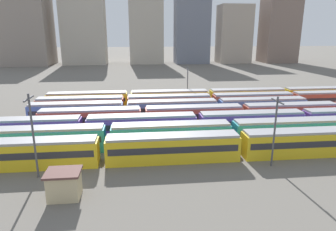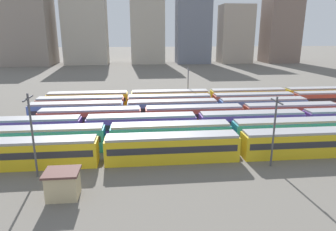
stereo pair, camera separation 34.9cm
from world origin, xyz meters
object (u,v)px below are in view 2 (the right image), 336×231
Objects in this scene: train_track_2 at (197,124)px; train_track_6 at (248,96)px; train_track_4 at (172,109)px; catenary_pole_0 at (274,128)px; train_track_3 at (336,112)px; catenary_pole_2 at (32,132)px; train_track_5 at (253,101)px; signal_hut at (63,184)px; train_track_0 at (240,145)px; train_track_1 at (231,133)px; catenary_pole_1 at (188,83)px.

train_track_2 is 0.80× the size of train_track_6.
train_track_4 is 26.16m from catenary_pole_0.
train_track_6 is at bearing 74.85° from catenary_pole_0.
train_track_6 is (-12.26, 15.60, 0.00)m from train_track_3.
train_track_2 is 26.50m from train_track_6.
catenary_pole_0 is (7.15, -13.44, 3.29)m from train_track_2.
train_track_2 is 0.66× the size of train_track_3.
train_track_4 is (-31.78, 5.20, -0.00)m from train_track_3.
catenary_pole_2 reaches higher than train_track_4.
train_track_5 is 26.00× the size of signal_hut.
train_track_0 and train_track_3 have the same top height.
train_track_3 is 2.02× the size of train_track_4.
train_track_3 and train_track_6 have the same top height.
train_track_4 is (-7.01, 20.80, -0.00)m from train_track_0.
train_track_0 and train_track_6 have the same top height.
train_track_4 is at bearing -164.57° from train_track_5.
train_track_1 is at bearing -115.02° from train_track_6.
train_track_0 is 5.52m from catenary_pole_0.
train_track_2 is 25.95m from signal_hut.
train_track_1 is at bearing 30.93° from signal_hut.
catenary_pole_1 is (5.38, 13.35, 3.00)m from train_track_4.
train_track_3 is 28.67m from catenary_pole_0.
train_track_1 is 0.80× the size of train_track_5.
train_track_3 is at bearing 20.12° from catenary_pole_2.
catenary_pole_2 is (-26.27, -3.09, 3.83)m from train_track_0.
catenary_pole_0 reaches higher than catenary_pole_1.
train_track_6 is at bearing -11.80° from catenary_pole_1.
train_track_2 is at bearing -95.49° from catenary_pole_1.
train_track_0 is at bearing -87.26° from catenary_pole_1.
signal_hut is (-34.51, -39.41, -0.35)m from train_track_6.
catenary_pole_0 is at bearing -139.12° from train_track_3.
train_track_5 is 10.05× the size of catenary_pole_0.
catenary_pole_2 reaches higher than catenary_pole_0.
train_track_5 is at bearing 44.74° from train_track_2.
train_track_2 is 24.05m from catenary_pole_1.
train_track_3 is at bearing 23.09° from train_track_1.
train_track_1 is 0.80× the size of train_track_6.
catenary_pole_1 is at bearing 68.06° from train_track_4.
catenary_pole_0 reaches higher than train_track_3.
catenary_pole_2 reaches higher than train_track_0.
train_track_4 is 5.39× the size of catenary_pole_2.
train_track_3 is 1.20× the size of train_track_5.
train_track_0 is 0.66× the size of train_track_3.
signal_hut is (-25.23, -5.16, -3.64)m from catenary_pole_0.
catenary_pole_2 is at bearing 129.83° from signal_hut.
train_track_6 reaches higher than signal_hut.
train_track_0 and train_track_4 have the same top height.
signal_hut is at bearing -134.68° from train_track_5.
catenary_pole_2 is (-19.26, -23.89, 3.83)m from train_track_4.
train_track_6 is 10.05× the size of catenary_pole_0.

